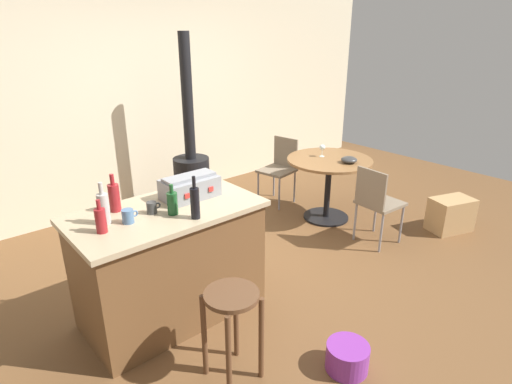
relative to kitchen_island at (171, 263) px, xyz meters
name	(u,v)px	position (x,y,z in m)	size (l,w,h in m)	color
ground_plane	(266,263)	(1.08, 0.08, -0.46)	(8.80, 8.80, 0.00)	brown
back_wall	(145,97)	(1.08, 2.37, 0.89)	(8.00, 0.10, 2.70)	beige
kitchen_island	(171,263)	(0.00, 0.00, 0.00)	(1.40, 0.76, 0.92)	brown
wooden_stool	(232,315)	(-0.04, -0.84, 0.02)	(0.35, 0.35, 0.65)	brown
dining_table	(329,173)	(2.34, 0.39, 0.11)	(0.99, 0.99, 0.75)	black
folding_chair_near	(280,166)	(2.28, 1.15, 0.04)	(0.46, 0.46, 0.85)	#7F705B
folding_chair_far	(377,200)	(2.22, -0.36, 0.04)	(0.43, 0.42, 0.85)	#7F705B
wood_stove	(192,171)	(1.25, 1.65, 0.06)	(0.44, 0.45, 2.14)	black
toolbox	(190,187)	(0.27, 0.08, 0.54)	(0.43, 0.27, 0.18)	gray
bottle_0	(114,197)	(-0.29, 0.21, 0.57)	(0.08, 0.08, 0.28)	maroon
bottle_1	(101,220)	(-0.50, -0.06, 0.54)	(0.07, 0.07, 0.23)	maroon
bottle_2	(195,202)	(0.08, -0.27, 0.58)	(0.07, 0.07, 0.31)	black
bottle_3	(104,208)	(-0.43, 0.06, 0.57)	(0.08, 0.08, 0.30)	#B7B2AD
bottle_4	(172,203)	(0.00, -0.11, 0.54)	(0.08, 0.08, 0.23)	#194C23
cup_0	(152,208)	(-0.11, 0.00, 0.50)	(0.11, 0.07, 0.09)	#383838
cup_1	(128,216)	(-0.31, -0.04, 0.50)	(0.12, 0.08, 0.10)	#4C7099
wine_glass	(322,148)	(2.35, 0.51, 0.40)	(0.07, 0.07, 0.14)	silver
serving_bowl	(349,160)	(2.39, 0.15, 0.33)	(0.18, 0.18, 0.07)	#383838
cardboard_box	(451,215)	(3.16, -0.74, -0.27)	(0.47, 0.29, 0.38)	tan
plastic_bucket	(347,357)	(0.57, -1.30, -0.37)	(0.29, 0.29, 0.19)	purple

